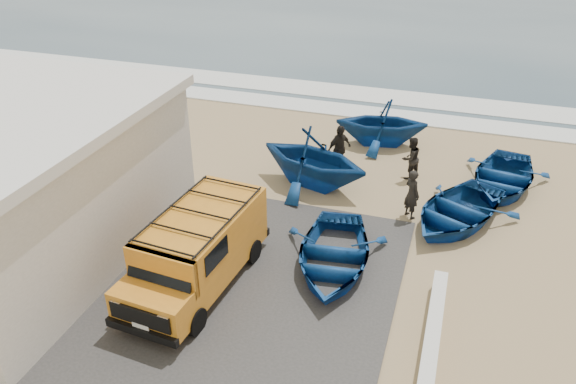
% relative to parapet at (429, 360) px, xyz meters
% --- Properties ---
extents(ground, '(160.00, 160.00, 0.00)m').
position_rel_parapet_xyz_m(ground, '(-5.00, 3.00, -0.28)').
color(ground, tan).
extents(slab, '(12.00, 10.00, 0.05)m').
position_rel_parapet_xyz_m(slab, '(-7.00, 1.00, -0.25)').
color(slab, '#413E3C').
rests_on(slab, ground).
extents(surf_line, '(180.00, 1.60, 0.06)m').
position_rel_parapet_xyz_m(surf_line, '(-5.00, 15.00, -0.25)').
color(surf_line, white).
rests_on(surf_line, ground).
extents(surf_wash, '(180.00, 2.20, 0.04)m').
position_rel_parapet_xyz_m(surf_wash, '(-5.00, 17.50, -0.26)').
color(surf_wash, white).
rests_on(surf_wash, ground).
extents(parapet, '(0.35, 6.00, 0.55)m').
position_rel_parapet_xyz_m(parapet, '(0.00, 0.00, 0.00)').
color(parapet, silver).
rests_on(parapet, ground).
extents(van, '(2.36, 5.12, 2.13)m').
position_rel_parapet_xyz_m(van, '(-6.23, 1.21, 0.87)').
color(van, orange).
rests_on(van, ground).
extents(boat_near_left, '(3.57, 4.61, 0.88)m').
position_rel_parapet_xyz_m(boat_near_left, '(-2.97, 2.98, 0.17)').
color(boat_near_left, navy).
rests_on(boat_near_left, ground).
extents(boat_near_right, '(4.58, 5.18, 0.89)m').
position_rel_parapet_xyz_m(boat_near_right, '(0.20, 6.51, 0.17)').
color(boat_near_right, navy).
rests_on(boat_near_right, ground).
extents(boat_mid_left, '(4.99, 4.61, 2.18)m').
position_rel_parapet_xyz_m(boat_mid_left, '(-4.84, 7.50, 0.82)').
color(boat_mid_left, navy).
rests_on(boat_mid_left, ground).
extents(boat_mid_right, '(3.70, 4.67, 0.87)m').
position_rel_parapet_xyz_m(boat_mid_right, '(1.59, 9.36, 0.16)').
color(boat_mid_right, navy).
rests_on(boat_mid_right, ground).
extents(boat_far_left, '(4.23, 3.83, 1.94)m').
position_rel_parapet_xyz_m(boat_far_left, '(-3.15, 11.76, 0.70)').
color(boat_far_left, navy).
rests_on(boat_far_left, ground).
extents(fisherman_front, '(0.72, 0.72, 1.68)m').
position_rel_parapet_xyz_m(fisherman_front, '(-1.25, 6.42, 0.57)').
color(fisherman_front, black).
rests_on(fisherman_front, ground).
extents(fisherman_middle, '(0.96, 0.98, 1.60)m').
position_rel_parapet_xyz_m(fisherman_middle, '(-1.63, 9.13, 0.52)').
color(fisherman_middle, black).
rests_on(fisherman_middle, ground).
extents(fisherman_back, '(1.00, 1.14, 1.84)m').
position_rel_parapet_xyz_m(fisherman_back, '(-4.21, 8.83, 0.65)').
color(fisherman_back, black).
rests_on(fisherman_back, ground).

